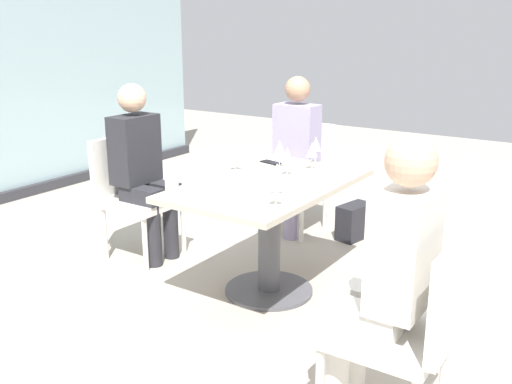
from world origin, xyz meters
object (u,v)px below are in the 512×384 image
object	(u,v)px
wine_glass_5	(276,182)
wine_glass_6	(316,145)
person_far_right	(293,148)
chair_near_window	(132,189)
dining_table_main	(269,212)
person_front_left	(388,271)
coffee_cup	(172,187)
cell_phone_on_table	(271,162)
chair_far_right	(299,170)
wine_glass_3	(235,151)
wine_glass_2	(277,172)
person_near_window	(142,164)
handbag_0	(354,221)
wine_glass_1	(287,155)
chair_front_left	(411,323)
wine_glass_4	(280,148)
wine_glass_0	(312,150)

from	to	relation	value
wine_glass_5	wine_glass_6	xyz separation A→B (m)	(0.99, 0.29, 0.00)
person_far_right	wine_glass_6	world-z (taller)	person_far_right
chair_near_window	person_far_right	bearing A→B (deg)	-33.74
chair_near_window	person_far_right	size ratio (longest dim) A/B	0.69
dining_table_main	person_front_left	xyz separation A→B (m)	(-0.79, -1.07, 0.16)
coffee_cup	cell_phone_on_table	xyz separation A→B (m)	(0.96, -0.05, -0.04)
chair_far_right	wine_glass_3	xyz separation A→B (m)	(-1.07, -0.13, 0.37)
wine_glass_2	cell_phone_on_table	size ratio (longest dim) A/B	1.28
coffee_cup	person_near_window	bearing A→B (deg)	54.97
person_near_window	wine_glass_6	size ratio (longest dim) A/B	6.81
person_near_window	handbag_0	world-z (taller)	person_near_window
wine_glass_6	wine_glass_1	bearing A→B (deg)	-178.90
chair_front_left	handbag_0	bearing A→B (deg)	29.74
chair_near_window	handbag_0	world-z (taller)	chair_near_window
wine_glass_5	coffee_cup	distance (m)	0.63
wine_glass_4	cell_phone_on_table	world-z (taller)	wine_glass_4
wine_glass_2	wine_glass_4	distance (m)	0.65
chair_near_window	wine_glass_2	xyz separation A→B (m)	(-0.22, -1.36, 0.37)
wine_glass_2	dining_table_main	bearing A→B (deg)	40.50
wine_glass_2	wine_glass_5	bearing A→B (deg)	-149.73
chair_front_left	wine_glass_2	xyz separation A→B (m)	(0.58, 1.00, 0.37)
person_near_window	wine_glass_0	xyz separation A→B (m)	(0.41, -1.14, 0.16)
person_front_left	coffee_cup	distance (m)	1.41
wine_glass_0	wine_glass_1	bearing A→B (deg)	165.82
wine_glass_0	wine_glass_5	world-z (taller)	same
dining_table_main	chair_near_window	world-z (taller)	chair_near_window
wine_glass_4	coffee_cup	xyz separation A→B (m)	(-0.88, 0.17, -0.09)
person_near_window	wine_glass_1	bearing A→B (deg)	-80.14
chair_near_window	wine_glass_0	distance (m)	1.36
chair_near_window	person_far_right	world-z (taller)	person_far_right
wine_glass_3	wine_glass_4	distance (m)	0.30
person_front_left	wine_glass_6	bearing A→B (deg)	37.72
wine_glass_2	wine_glass_3	size ratio (longest dim) A/B	1.00
dining_table_main	wine_glass_3	size ratio (longest dim) A/B	7.10
person_far_right	wine_glass_3	xyz separation A→B (m)	(-0.96, -0.13, 0.16)
wine_glass_5	wine_glass_0	bearing A→B (deg)	15.57
dining_table_main	wine_glass_2	world-z (taller)	wine_glass_2
wine_glass_6	cell_phone_on_table	world-z (taller)	wine_glass_6
person_far_right	person_front_left	size ratio (longest dim) A/B	1.00
wine_glass_3	person_far_right	bearing A→B (deg)	7.55
person_far_right	cell_phone_on_table	world-z (taller)	person_far_right
chair_near_window	person_front_left	size ratio (longest dim) A/B	0.69
dining_table_main	person_front_left	world-z (taller)	person_front_left
chair_front_left	wine_glass_5	world-z (taller)	wine_glass_5
wine_glass_0	wine_glass_1	size ratio (longest dim) A/B	1.00
chair_near_window	chair_far_right	bearing A→B (deg)	-31.23
wine_glass_0	wine_glass_3	bearing A→B (deg)	126.53
person_far_right	chair_near_window	bearing A→B (deg)	146.26
chair_far_right	wine_glass_2	bearing A→B (deg)	-155.14
dining_table_main	wine_glass_5	size ratio (longest dim) A/B	7.10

